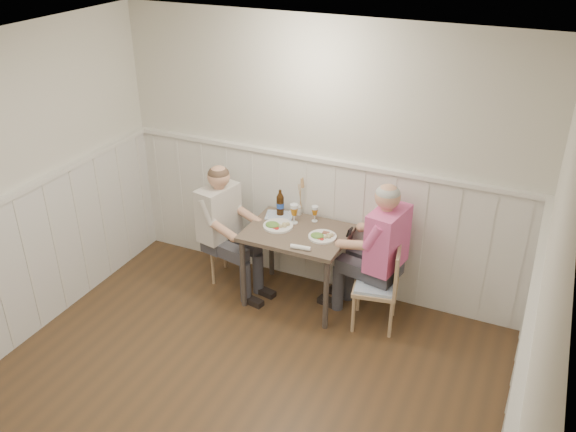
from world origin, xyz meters
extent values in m
cube|color=silver|center=(0.00, 2.25, 1.30)|extent=(4.00, 0.04, 2.60)
cube|color=silver|center=(2.00, 0.00, 1.30)|extent=(0.04, 4.50, 2.60)
cube|color=white|center=(0.00, 0.00, 2.59)|extent=(4.00, 4.50, 0.02)
cube|color=white|center=(0.00, 2.23, 0.65)|extent=(3.98, 0.03, 1.30)
cube|color=silver|center=(0.00, 2.22, 1.32)|extent=(3.98, 0.06, 0.04)
cube|color=silver|center=(1.97, 0.00, 1.32)|extent=(0.06, 4.48, 0.04)
cube|color=#4E443C|center=(-0.06, 1.84, 0.73)|extent=(0.92, 0.70, 0.04)
cylinder|color=#3F3833|center=(-0.47, 1.54, 0.35)|extent=(0.05, 0.05, 0.71)
cylinder|color=#3F3833|center=(-0.47, 2.14, 0.35)|extent=(0.05, 0.05, 0.71)
cylinder|color=#3F3833|center=(0.35, 1.54, 0.35)|extent=(0.05, 0.05, 0.71)
cylinder|color=#3F3833|center=(0.35, 2.14, 0.35)|extent=(0.05, 0.05, 0.71)
cube|color=tan|center=(0.73, 1.78, 0.39)|extent=(0.45, 0.45, 0.04)
cube|color=#5F86B8|center=(0.73, 1.78, 0.42)|extent=(0.40, 0.40, 0.03)
cube|color=tan|center=(0.90, 1.81, 0.61)|extent=(0.10, 0.38, 0.40)
cylinder|color=tan|center=(0.92, 1.65, 0.19)|extent=(0.03, 0.03, 0.37)
cylinder|color=tan|center=(0.60, 1.59, 0.19)|extent=(0.03, 0.03, 0.37)
cylinder|color=tan|center=(0.86, 1.97, 0.19)|extent=(0.03, 0.03, 0.37)
cylinder|color=tan|center=(0.54, 1.91, 0.19)|extent=(0.03, 0.03, 0.37)
cube|color=tan|center=(-0.79, 1.92, 0.38)|extent=(0.42, 0.42, 0.04)
cube|color=#5F86B8|center=(-0.79, 1.92, 0.41)|extent=(0.38, 0.38, 0.03)
cube|color=tan|center=(-0.96, 1.90, 0.59)|extent=(0.08, 0.37, 0.39)
cylinder|color=tan|center=(-0.97, 2.05, 0.18)|extent=(0.03, 0.03, 0.36)
cylinder|color=tan|center=(-0.65, 2.10, 0.18)|extent=(0.03, 0.03, 0.36)
cylinder|color=tan|center=(-0.92, 1.74, 0.18)|extent=(0.03, 0.03, 0.36)
cylinder|color=tan|center=(-0.61, 1.78, 0.18)|extent=(0.03, 0.03, 0.36)
cube|color=#3F3F47|center=(0.75, 1.89, 0.22)|extent=(0.50, 0.47, 0.45)
cube|color=#3F3F47|center=(0.55, 1.93, 0.51)|extent=(0.47, 0.43, 0.13)
cube|color=pink|center=(0.75, 1.89, 0.84)|extent=(0.31, 0.47, 0.55)
sphere|color=tan|center=(0.75, 1.89, 1.23)|extent=(0.22, 0.22, 0.22)
sphere|color=#A5A5A0|center=(0.75, 1.89, 1.26)|extent=(0.21, 0.21, 0.21)
cube|color=black|center=(0.40, 1.96, 0.84)|extent=(0.03, 0.07, 0.13)
cube|color=#3F3F47|center=(-0.83, 1.78, 0.21)|extent=(0.49, 0.46, 0.43)
cube|color=#3F3F47|center=(-0.65, 1.74, 0.48)|extent=(0.46, 0.42, 0.12)
cube|color=silver|center=(-0.83, 1.78, 0.80)|extent=(0.31, 0.46, 0.52)
sphere|color=tan|center=(-0.83, 1.78, 1.18)|extent=(0.21, 0.21, 0.21)
sphere|color=#4C3828|center=(-0.83, 1.78, 1.20)|extent=(0.20, 0.20, 0.20)
cylinder|color=white|center=(0.20, 1.83, 0.76)|extent=(0.26, 0.26, 0.02)
ellipsoid|color=#3F722D|center=(0.16, 1.80, 0.79)|extent=(0.12, 0.10, 0.05)
sphere|color=tan|center=(0.25, 1.84, 0.78)|extent=(0.03, 0.03, 0.03)
cube|color=brown|center=(0.21, 1.88, 0.77)|extent=(0.08, 0.05, 0.01)
cylinder|color=white|center=(0.27, 1.88, 0.78)|extent=(0.05, 0.05, 0.03)
cylinder|color=white|center=(-0.25, 1.84, 0.76)|extent=(0.28, 0.28, 0.02)
ellipsoid|color=#3F722D|center=(-0.29, 1.81, 0.79)|extent=(0.14, 0.11, 0.05)
sphere|color=tan|center=(-0.19, 1.85, 0.79)|extent=(0.04, 0.04, 0.04)
cylinder|color=silver|center=(0.01, 2.08, 0.75)|extent=(0.05, 0.05, 0.01)
cylinder|color=silver|center=(0.01, 2.08, 0.79)|extent=(0.01, 0.01, 0.07)
cone|color=#BA7013|center=(0.01, 2.08, 0.85)|extent=(0.06, 0.06, 0.06)
cylinder|color=silver|center=(0.01, 2.08, 0.89)|extent=(0.06, 0.06, 0.03)
cylinder|color=silver|center=(-0.15, 1.97, 0.75)|extent=(0.07, 0.07, 0.01)
cylinder|color=silver|center=(-0.15, 1.97, 0.80)|extent=(0.01, 0.01, 0.09)
cone|color=#BA7013|center=(-0.15, 1.97, 0.87)|extent=(0.08, 0.08, 0.07)
cylinder|color=silver|center=(-0.15, 1.97, 0.93)|extent=(0.08, 0.08, 0.03)
cylinder|color=black|center=(-0.34, 2.07, 0.84)|extent=(0.07, 0.07, 0.19)
cone|color=black|center=(-0.34, 2.07, 0.96)|extent=(0.07, 0.07, 0.04)
cylinder|color=black|center=(-0.34, 2.07, 0.99)|extent=(0.03, 0.03, 0.03)
cylinder|color=#21449F|center=(-0.34, 2.07, 0.85)|extent=(0.07, 0.07, 0.05)
cylinder|color=white|center=(0.10, 1.55, 0.77)|extent=(0.18, 0.06, 0.04)
cylinder|color=silver|center=(-0.18, 2.15, 0.79)|extent=(0.05, 0.05, 0.09)
cylinder|color=tan|center=(-0.18, 2.15, 0.94)|extent=(0.03, 0.03, 0.28)
cone|color=tan|center=(-0.18, 2.15, 1.11)|extent=(0.04, 0.04, 0.10)
cube|color=#5F86B8|center=(-0.34, 2.05, 0.75)|extent=(0.30, 0.27, 0.01)
camera|label=1|loc=(1.88, -2.61, 3.44)|focal=38.00mm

